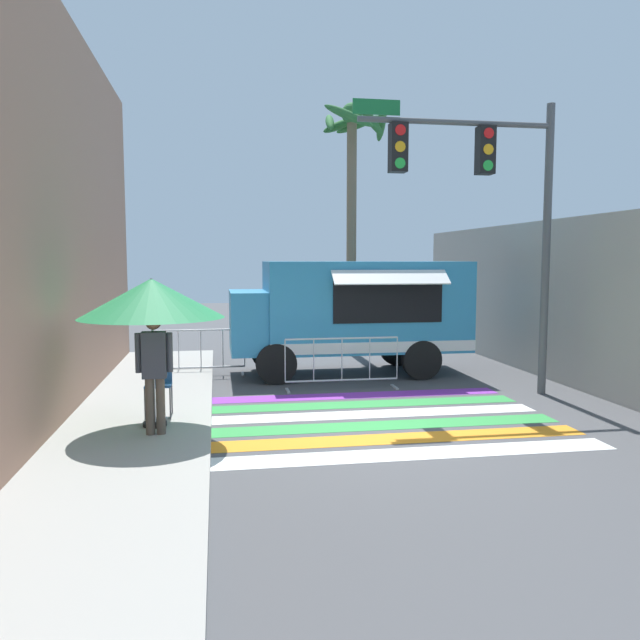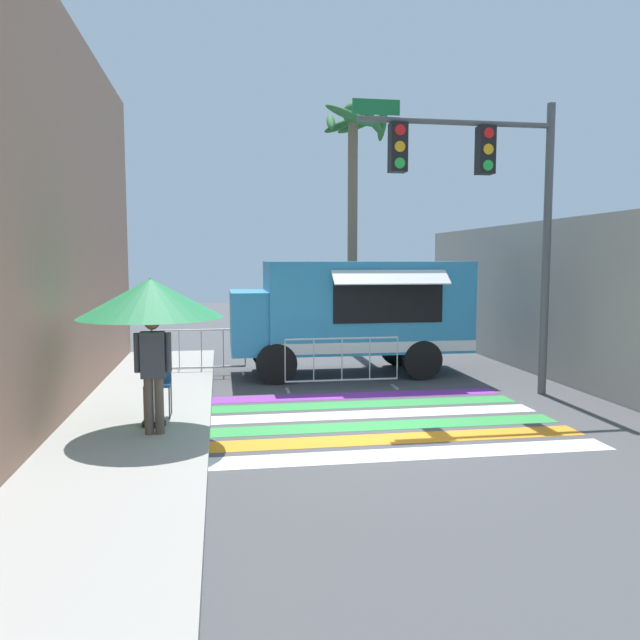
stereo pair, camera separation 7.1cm
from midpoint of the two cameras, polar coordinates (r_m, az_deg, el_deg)
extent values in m
plane|color=#4C4C4F|center=(10.25, 4.37, -9.73)|extent=(60.00, 60.00, 0.00)
cube|color=#A8A59E|center=(10.22, -22.73, -9.71)|extent=(4.40, 16.00, 0.17)
cube|color=tan|center=(9.96, -24.54, 9.18)|extent=(0.25, 16.00, 6.83)
cube|color=#A39E93|center=(14.67, 21.11, 1.64)|extent=(0.20, 16.00, 3.59)
cube|color=white|center=(8.89, 6.68, -12.12)|extent=(6.40, 0.56, 0.01)
cube|color=orange|center=(9.59, 5.40, -10.79)|extent=(6.40, 0.56, 0.01)
cube|color=green|center=(10.30, 4.30, -9.63)|extent=(6.40, 0.56, 0.01)
cube|color=white|center=(11.02, 3.35, -8.62)|extent=(6.40, 0.56, 0.01)
cube|color=green|center=(11.74, 2.52, -7.74)|extent=(6.40, 0.56, 0.01)
cube|color=purple|center=(12.46, 1.79, -6.95)|extent=(6.40, 0.56, 0.01)
cube|color=#338CBF|center=(14.75, 3.97, 1.33)|extent=(4.66, 2.11, 2.07)
cube|color=#338CBF|center=(14.42, -5.09, -0.12)|extent=(1.65, 1.94, 1.40)
cube|color=#1E232D|center=(14.35, -8.18, 1.22)|extent=(0.06, 1.69, 0.53)
cube|color=black|center=(13.77, 6.11, 1.67)|extent=(2.47, 0.03, 0.93)
cube|color=white|center=(13.55, 6.37, 3.92)|extent=(2.57, 0.43, 0.31)
cube|color=white|center=(13.82, 4.96, -2.53)|extent=(4.66, 0.01, 0.24)
cylinder|color=black|center=(13.58, -4.17, -4.02)|extent=(0.89, 0.22, 0.89)
cylinder|color=black|center=(15.49, -4.84, -2.85)|extent=(0.89, 0.22, 0.89)
cylinder|color=black|center=(14.26, 9.14, -3.62)|extent=(0.89, 0.22, 0.89)
cylinder|color=black|center=(16.09, 6.94, -2.56)|extent=(0.89, 0.22, 0.89)
cylinder|color=#515456|center=(13.20, 19.82, 5.90)|extent=(0.16, 0.16, 5.72)
cylinder|color=#515456|center=(12.64, 12.22, 17.24)|extent=(3.84, 0.11, 0.11)
cube|color=black|center=(12.74, 14.72, 14.76)|extent=(0.32, 0.28, 0.90)
cylinder|color=red|center=(12.67, 15.02, 16.18)|extent=(0.20, 0.02, 0.20)
cylinder|color=#F2A519|center=(12.61, 14.98, 14.84)|extent=(0.20, 0.02, 0.20)
cylinder|color=green|center=(12.57, 14.95, 13.50)|extent=(0.20, 0.02, 0.20)
cube|color=black|center=(12.15, 6.98, 15.35)|extent=(0.32, 0.28, 0.90)
cylinder|color=red|center=(12.07, 7.19, 16.86)|extent=(0.20, 0.02, 0.20)
cylinder|color=#F2A519|center=(12.02, 7.17, 15.46)|extent=(0.20, 0.02, 0.20)
cylinder|color=green|center=(11.97, 7.15, 14.05)|extent=(0.20, 0.02, 0.20)
cube|color=#197238|center=(12.20, 5.01, 18.83)|extent=(0.90, 0.02, 0.28)
cylinder|color=black|center=(9.98, -15.06, -9.16)|extent=(0.36, 0.36, 0.06)
cylinder|color=#B2B2B7|center=(9.76, -15.22, -2.93)|extent=(0.04, 0.04, 2.25)
cone|color=#268C4C|center=(9.68, -15.34, 1.94)|extent=(2.17, 2.17, 0.59)
cylinder|color=#4C4C51|center=(10.33, -15.91, -7.43)|extent=(0.02, 0.02, 0.50)
cylinder|color=#4C4C51|center=(10.30, -13.73, -7.42)|extent=(0.02, 0.02, 0.50)
cylinder|color=#4C4C51|center=(10.71, -15.67, -6.96)|extent=(0.02, 0.02, 0.50)
cylinder|color=#4C4C51|center=(10.68, -13.57, -6.95)|extent=(0.02, 0.02, 0.50)
cube|color=#2D5999|center=(10.45, -14.75, -5.78)|extent=(0.41, 0.41, 0.03)
cube|color=#2D5999|center=(10.59, -14.69, -4.24)|extent=(0.41, 0.03, 0.47)
cylinder|color=brown|center=(9.43, -15.49, -7.62)|extent=(0.13, 0.13, 0.83)
cylinder|color=brown|center=(9.42, -14.57, -7.61)|extent=(0.13, 0.13, 0.83)
cube|color=#3F3F47|center=(9.29, -15.15, -3.10)|extent=(0.34, 0.20, 0.67)
cylinder|color=#3F3F47|center=(9.31, -16.50, -2.91)|extent=(0.09, 0.09, 0.57)
cylinder|color=#3F3F47|center=(9.26, -13.80, -2.88)|extent=(0.09, 0.09, 0.57)
sphere|color=brown|center=(9.23, -15.22, -0.14)|extent=(0.23, 0.23, 0.23)
cylinder|color=#B7BABF|center=(12.92, 1.87, -1.69)|extent=(2.38, 0.04, 0.04)
cylinder|color=#B7BABF|center=(13.06, 1.86, -5.51)|extent=(2.38, 0.04, 0.04)
cylinder|color=#B7BABF|center=(12.80, -3.37, -3.75)|extent=(0.02, 0.02, 0.88)
cylinder|color=#B7BABF|center=(12.88, -0.74, -3.69)|extent=(0.02, 0.02, 0.88)
cylinder|color=#B7BABF|center=(12.98, 1.86, -3.62)|extent=(0.02, 0.02, 0.88)
cylinder|color=#B7BABF|center=(13.11, 4.41, -3.54)|extent=(0.02, 0.02, 0.88)
cylinder|color=#B7BABF|center=(13.26, 6.91, -3.46)|extent=(0.02, 0.02, 0.88)
cube|color=#B7BABF|center=(12.92, -3.13, -6.46)|extent=(0.06, 0.44, 0.03)
cube|color=#B7BABF|center=(13.36, 6.67, -6.09)|extent=(0.06, 0.44, 0.03)
cylinder|color=#B7BABF|center=(14.72, -11.01, -0.91)|extent=(2.02, 0.04, 0.04)
cylinder|color=#B7BABF|center=(14.85, -10.95, -4.27)|extent=(2.02, 0.04, 0.04)
cylinder|color=#B7BABF|center=(14.84, -14.89, -2.65)|extent=(0.02, 0.02, 0.88)
cylinder|color=#B7BABF|center=(14.80, -12.94, -2.62)|extent=(0.02, 0.02, 0.88)
cylinder|color=#B7BABF|center=(14.78, -10.98, -2.60)|extent=(0.02, 0.02, 0.88)
cylinder|color=#B7BABF|center=(14.77, -9.01, -2.57)|extent=(0.02, 0.02, 0.88)
cylinder|color=#B7BABF|center=(14.78, -7.05, -2.53)|extent=(0.02, 0.02, 0.88)
cube|color=#B7BABF|center=(14.93, -14.64, -5.00)|extent=(0.06, 0.44, 0.03)
cube|color=#B7BABF|center=(14.88, -7.22, -4.90)|extent=(0.06, 0.44, 0.03)
cylinder|color=#7A664C|center=(18.06, 2.78, 7.51)|extent=(0.28, 0.28, 6.66)
sphere|color=#2D6B33|center=(18.51, 2.83, 18.34)|extent=(0.60, 0.60, 0.60)
ellipsoid|color=#2D6B33|center=(18.52, 5.53, 17.55)|extent=(0.49, 1.61, 0.97)
ellipsoid|color=#2D6B33|center=(19.11, 3.37, 17.42)|extent=(1.32, 0.84, 0.61)
ellipsoid|color=#2D6B33|center=(18.95, 1.68, 17.37)|extent=(1.20, 0.72, 0.71)
ellipsoid|color=#2D6B33|center=(18.41, 0.79, 17.64)|extent=(0.38, 1.24, 0.79)
ellipsoid|color=#2D6B33|center=(17.75, 2.53, 18.17)|extent=(1.44, 0.70, 0.82)
ellipsoid|color=#2D6B33|center=(18.07, 4.58, 17.77)|extent=(1.10, 1.00, 0.89)
camera|label=1|loc=(0.04, -90.16, -0.02)|focal=35.00mm
camera|label=2|loc=(0.04, 89.84, 0.02)|focal=35.00mm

